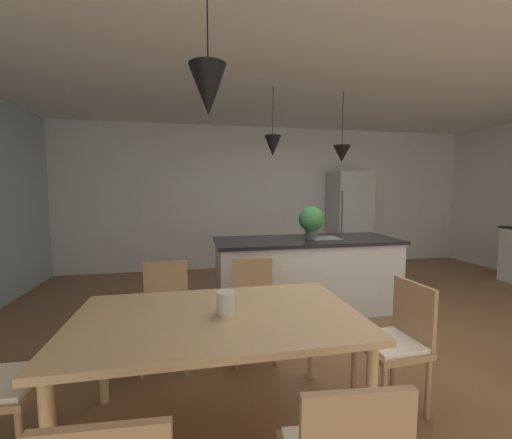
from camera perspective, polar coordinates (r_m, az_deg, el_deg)
The scene contains 14 objects.
ground_plane at distance 3.62m, azimuth 17.46°, elevation -19.88°, with size 10.00×8.40×0.04m, color brown.
ceiling_slab at distance 3.51m, azimuth 18.86°, elevation 25.98°, with size 10.00×8.40×0.12m, color silver.
wall_back_kitchen at distance 6.33m, azimuth 3.48°, elevation 3.90°, with size 10.00×0.12×2.70m, color silver.
dining_table at distance 2.06m, azimuth -6.81°, elevation -18.25°, with size 1.71×1.02×0.75m.
chair_far_left at distance 2.96m, azimuth -15.91°, elevation -15.31°, with size 0.40×0.40×0.87m.
chair_kitchen_end at distance 2.54m, azimuth 23.81°, elevation -19.05°, with size 0.43×0.43×0.87m.
chair_far_right at distance 2.99m, azimuth -0.42°, elevation -14.84°, with size 0.43×0.43×0.87m.
kitchen_island at distance 4.09m, azimuth 8.96°, elevation -9.53°, with size 2.26×0.85×0.91m.
refrigerator at distance 6.48m, azimuth 16.29°, elevation -0.01°, with size 0.71×0.67×1.85m.
pendant_over_table at distance 1.95m, azimuth -8.52°, elevation 21.87°, with size 0.22×0.22×0.78m.
pendant_over_island_main at distance 3.86m, azimuth 3.00°, elevation 13.03°, with size 0.20×0.20×0.80m.
pendant_over_island_aux at distance 4.15m, azimuth 15.08°, elevation 11.31°, with size 0.21×0.21×0.85m.
potted_plant_on_island at distance 3.99m, azimuth 9.86°, elevation -0.08°, with size 0.32×0.32×0.41m.
vase_on_dining_table at distance 2.00m, azimuth -5.45°, elevation -14.65°, with size 0.11×0.11×0.14m.
Camera 1 is at (-1.61, -2.86, 1.50)m, focal length 22.39 mm.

